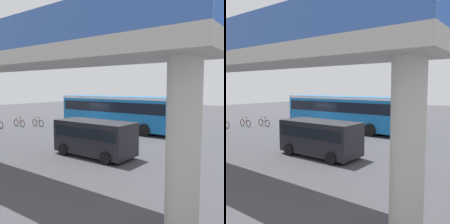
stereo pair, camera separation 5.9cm
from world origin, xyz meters
The scene contains 10 objects.
ground centered at (0.00, 0.00, 0.00)m, with size 80.00×80.00×0.00m, color #424247.
city_bus centered at (-1.08, -0.79, 1.88)m, with size 11.54×2.85×3.15m.
parked_van centered at (-5.48, 7.50, 1.18)m, with size 4.80×2.17×2.05m.
bicycle_black centered at (6.65, 2.22, 0.37)m, with size 1.77×0.44×0.96m.
bicycle_red centered at (8.06, 3.44, 0.37)m, with size 1.77×0.44×0.96m.
traffic_sign centered at (0.40, -3.28, 1.89)m, with size 0.08×0.60×2.80m.
lane_dash_leftmost centered at (-6.00, -2.10, 0.00)m, with size 2.00×0.20×0.01m, color silver.
lane_dash_left centered at (-2.00, -2.10, 0.00)m, with size 2.00×0.20×0.01m, color silver.
lane_dash_centre centered at (2.00, -2.10, 0.00)m, with size 2.00×0.20×0.01m, color silver.
lane_dash_right centered at (6.00, -2.10, 0.00)m, with size 2.00×0.20×0.01m, color silver.
Camera 2 is at (-15.25, 18.79, 3.99)m, focal length 41.84 mm.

